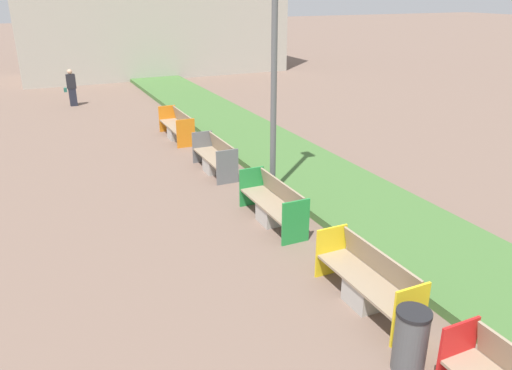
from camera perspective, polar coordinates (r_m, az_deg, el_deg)
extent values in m
cube|color=#426B33|center=(13.33, 7.92, 0.33)|extent=(2.80, 120.00, 0.18)
cube|color=red|center=(7.28, 21.96, -17.33)|extent=(0.62, 0.04, 0.94)
cube|color=#ADA8A0|center=(8.55, 12.34, -11.98)|extent=(0.52, 0.60, 0.42)
cube|color=gray|center=(8.43, 12.46, -10.67)|extent=(0.58, 2.05, 0.05)
cube|color=gray|center=(8.44, 14.09, -8.68)|extent=(0.14, 1.97, 0.48)
cube|color=yellow|center=(7.76, 17.20, -13.99)|extent=(0.62, 0.04, 0.94)
cube|color=yellow|center=(9.13, 8.56, -7.45)|extent=(0.62, 0.04, 0.94)
cube|color=#ADA8A0|center=(11.08, 1.80, -3.30)|extent=(0.52, 0.60, 0.42)
cube|color=gray|center=(10.99, 1.81, -2.22)|extent=(0.58, 2.12, 0.05)
cube|color=gray|center=(11.00, 3.09, -0.72)|extent=(0.14, 2.03, 0.48)
cube|color=#238C3D|center=(10.11, 4.56, -4.27)|extent=(0.62, 0.04, 0.94)
cube|color=#238C3D|center=(11.87, -0.52, -0.18)|extent=(0.62, 0.04, 0.94)
cube|color=#ADA8A0|center=(14.18, -4.77, 2.28)|extent=(0.52, 0.60, 0.42)
cube|color=gray|center=(14.10, -4.80, 3.16)|extent=(0.58, 1.96, 0.05)
cube|color=gray|center=(14.11, -3.80, 4.32)|extent=(0.14, 1.88, 0.48)
cube|color=slate|center=(13.21, -3.29, 2.06)|extent=(0.62, 0.04, 0.94)
cube|color=slate|center=(14.99, -6.14, 4.36)|extent=(0.62, 0.04, 0.94)
cube|color=#ADA8A0|center=(17.60, -9.07, 5.90)|extent=(0.52, 0.60, 0.42)
cube|color=gray|center=(17.54, -9.11, 6.63)|extent=(0.58, 2.18, 0.05)
cube|color=gray|center=(17.54, -8.31, 7.56)|extent=(0.14, 2.10, 0.48)
cube|color=orange|center=(16.50, -8.02, 5.86)|extent=(0.62, 0.04, 0.94)
cube|color=orange|center=(18.57, -10.10, 7.50)|extent=(0.62, 0.04, 0.94)
cylinder|color=#4C4F51|center=(7.31, 17.22, -16.78)|extent=(0.45, 0.45, 0.88)
cylinder|color=black|center=(7.04, 17.65, -13.79)|extent=(0.47, 0.47, 0.05)
cylinder|color=#56595B|center=(11.57, 2.09, 14.29)|extent=(0.14, 0.14, 6.81)
cube|color=#232633|center=(23.89, -20.18, 9.41)|extent=(0.30, 0.22, 0.77)
cube|color=#232328|center=(23.77, -20.40, 11.04)|extent=(0.38, 0.24, 0.62)
sphere|color=tan|center=(23.71, -20.53, 12.04)|extent=(0.21, 0.21, 0.21)
cube|color=#236051|center=(23.81, -20.96, 10.12)|extent=(0.12, 0.20, 0.18)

